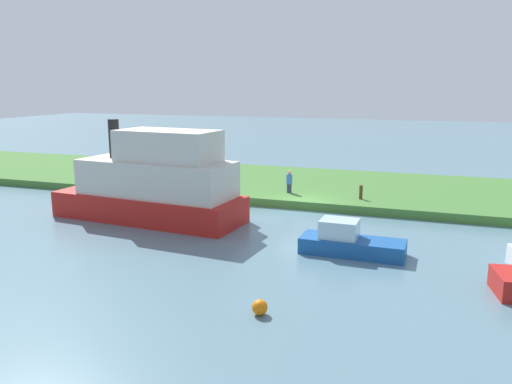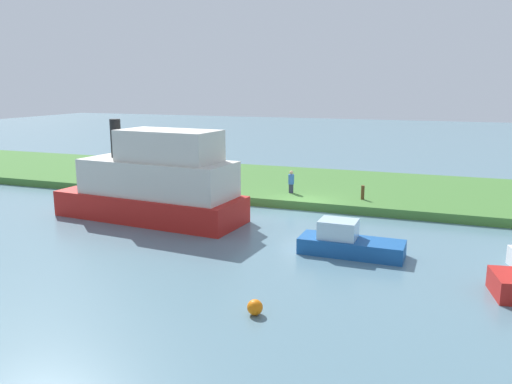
% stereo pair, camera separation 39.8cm
% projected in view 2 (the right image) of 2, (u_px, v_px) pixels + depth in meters
% --- Properties ---
extents(ground_plane, '(160.00, 160.00, 0.00)m').
position_uv_depth(ground_plane, '(303.00, 210.00, 29.19)').
color(ground_plane, slate).
extents(grassy_bank, '(80.00, 12.00, 0.50)m').
position_uv_depth(grassy_bank, '(326.00, 187.00, 34.64)').
color(grassy_bank, '#427533').
rests_on(grassy_bank, ground).
extents(person_on_bank, '(0.47, 0.47, 1.39)m').
position_uv_depth(person_on_bank, '(291.00, 182.00, 31.43)').
color(person_on_bank, '#2D334C').
rests_on(person_on_bank, grassy_bank).
extents(mooring_post, '(0.20, 0.20, 0.82)m').
position_uv_depth(mooring_post, '(363.00, 193.00, 29.67)').
color(mooring_post, brown).
rests_on(mooring_post, grassy_bank).
extents(houseboat_blue, '(10.56, 4.29, 5.27)m').
position_uv_depth(houseboat_blue, '(154.00, 184.00, 26.90)').
color(houseboat_blue, red).
rests_on(houseboat_blue, ground).
extents(skiff_small, '(4.40, 1.63, 1.46)m').
position_uv_depth(skiff_small, '(348.00, 242.00, 21.57)').
color(skiff_small, '#195199').
rests_on(skiff_small, ground).
extents(marker_buoy, '(0.50, 0.50, 0.50)m').
position_uv_depth(marker_buoy, '(255.00, 307.00, 15.93)').
color(marker_buoy, orange).
rests_on(marker_buoy, ground).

